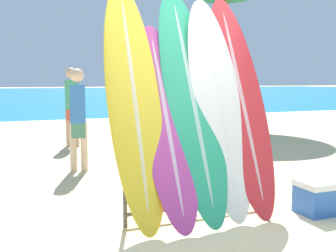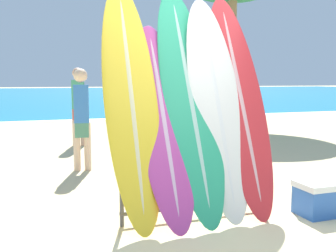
{
  "view_description": "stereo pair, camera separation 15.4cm",
  "coord_description": "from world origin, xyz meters",
  "px_view_note": "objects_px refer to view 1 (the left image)",
  "views": [
    {
      "loc": [
        -1.7,
        -2.9,
        1.38
      ],
      "look_at": [
        -0.04,
        1.38,
        0.84
      ],
      "focal_mm": 42.0,
      "sensor_mm": 36.0,
      "label": 1
    },
    {
      "loc": [
        -1.55,
        -2.95,
        1.38
      ],
      "look_at": [
        -0.04,
        1.38,
        0.84
      ],
      "focal_mm": 42.0,
      "sensor_mm": 36.0,
      "label": 2
    }
  ],
  "objects_px": {
    "surfboard_slot_2": "(191,98)",
    "cooler_box": "(321,196)",
    "surfboard_slot_3": "(218,103)",
    "person_far_left": "(72,104)",
    "surfboard_slot_0": "(134,100)",
    "surfboard_rack": "(197,174)",
    "person_mid_beach": "(78,116)",
    "surfboard_slot_1": "(166,121)",
    "surfboard_slot_4": "(241,101)",
    "person_near_water": "(122,96)"
  },
  "relations": [
    {
      "from": "surfboard_slot_0",
      "to": "person_mid_beach",
      "type": "relative_size",
      "value": 1.53
    },
    {
      "from": "surfboard_slot_4",
      "to": "cooler_box",
      "type": "height_order",
      "value": "surfboard_slot_4"
    },
    {
      "from": "surfboard_rack",
      "to": "person_mid_beach",
      "type": "relative_size",
      "value": 0.98
    },
    {
      "from": "surfboard_slot_2",
      "to": "person_near_water",
      "type": "distance_m",
      "value": 6.27
    },
    {
      "from": "surfboard_slot_2",
      "to": "cooler_box",
      "type": "bearing_deg",
      "value": -21.48
    },
    {
      "from": "person_far_left",
      "to": "cooler_box",
      "type": "distance_m",
      "value": 5.57
    },
    {
      "from": "surfboard_slot_1",
      "to": "surfboard_slot_3",
      "type": "height_order",
      "value": "surfboard_slot_3"
    },
    {
      "from": "surfboard_slot_4",
      "to": "person_near_water",
      "type": "height_order",
      "value": "surfboard_slot_4"
    },
    {
      "from": "surfboard_slot_4",
      "to": "person_mid_beach",
      "type": "distance_m",
      "value": 2.76
    },
    {
      "from": "surfboard_slot_1",
      "to": "cooler_box",
      "type": "bearing_deg",
      "value": -14.53
    },
    {
      "from": "surfboard_rack",
      "to": "surfboard_slot_0",
      "type": "relative_size",
      "value": 0.64
    },
    {
      "from": "surfboard_slot_2",
      "to": "person_far_left",
      "type": "height_order",
      "value": "surfboard_slot_2"
    },
    {
      "from": "surfboard_rack",
      "to": "cooler_box",
      "type": "xyz_separation_m",
      "value": [
        1.27,
        -0.34,
        -0.27
      ]
    },
    {
      "from": "surfboard_slot_4",
      "to": "cooler_box",
      "type": "xyz_separation_m",
      "value": [
        0.69,
        -0.47,
        -0.99
      ]
    },
    {
      "from": "surfboard_rack",
      "to": "surfboard_slot_0",
      "type": "height_order",
      "value": "surfboard_slot_0"
    },
    {
      "from": "surfboard_rack",
      "to": "surfboard_slot_2",
      "type": "distance_m",
      "value": 0.76
    },
    {
      "from": "surfboard_slot_1",
      "to": "person_near_water",
      "type": "bearing_deg",
      "value": 79.41
    },
    {
      "from": "surfboard_slot_1",
      "to": "surfboard_slot_3",
      "type": "distance_m",
      "value": 0.61
    },
    {
      "from": "surfboard_slot_3",
      "to": "person_far_left",
      "type": "height_order",
      "value": "surfboard_slot_3"
    },
    {
      "from": "surfboard_slot_4",
      "to": "person_mid_beach",
      "type": "height_order",
      "value": "surfboard_slot_4"
    },
    {
      "from": "surfboard_rack",
      "to": "person_mid_beach",
      "type": "distance_m",
      "value": 2.65
    },
    {
      "from": "surfboard_rack",
      "to": "person_far_left",
      "type": "height_order",
      "value": "person_far_left"
    },
    {
      "from": "surfboard_slot_3",
      "to": "surfboard_slot_4",
      "type": "height_order",
      "value": "surfboard_slot_4"
    },
    {
      "from": "surfboard_slot_0",
      "to": "surfboard_slot_1",
      "type": "xyz_separation_m",
      "value": [
        0.3,
        -0.06,
        -0.21
      ]
    },
    {
      "from": "surfboard_slot_3",
      "to": "surfboard_slot_4",
      "type": "bearing_deg",
      "value": 5.0
    },
    {
      "from": "person_far_left",
      "to": "surfboard_slot_4",
      "type": "bearing_deg",
      "value": 124.31
    },
    {
      "from": "surfboard_slot_1",
      "to": "surfboard_slot_4",
      "type": "relative_size",
      "value": 0.85
    },
    {
      "from": "surfboard_slot_3",
      "to": "person_near_water",
      "type": "bearing_deg",
      "value": 84.66
    },
    {
      "from": "surfboard_slot_0",
      "to": "cooler_box",
      "type": "relative_size",
      "value": 4.89
    },
    {
      "from": "surfboard_rack",
      "to": "cooler_box",
      "type": "bearing_deg",
      "value": -15.14
    },
    {
      "from": "surfboard_slot_4",
      "to": "person_near_water",
      "type": "distance_m",
      "value": 6.24
    },
    {
      "from": "surfboard_slot_4",
      "to": "person_mid_beach",
      "type": "bearing_deg",
      "value": 120.05
    },
    {
      "from": "surfboard_slot_3",
      "to": "person_near_water",
      "type": "relative_size",
      "value": 1.29
    },
    {
      "from": "surfboard_slot_3",
      "to": "person_far_left",
      "type": "distance_m",
      "value": 4.84
    },
    {
      "from": "surfboard_slot_1",
      "to": "person_near_water",
      "type": "relative_size",
      "value": 1.11
    },
    {
      "from": "person_mid_beach",
      "to": "cooler_box",
      "type": "bearing_deg",
      "value": 132.87
    },
    {
      "from": "surfboard_slot_2",
      "to": "surfboard_slot_3",
      "type": "distance_m",
      "value": 0.29
    },
    {
      "from": "surfboard_slot_2",
      "to": "surfboard_slot_1",
      "type": "bearing_deg",
      "value": -163.98
    },
    {
      "from": "surfboard_slot_0",
      "to": "surfboard_slot_3",
      "type": "xyz_separation_m",
      "value": [
        0.9,
        -0.02,
        -0.05
      ]
    },
    {
      "from": "surfboard_slot_2",
      "to": "person_mid_beach",
      "type": "relative_size",
      "value": 1.54
    },
    {
      "from": "surfboard_slot_2",
      "to": "person_far_left",
      "type": "distance_m",
      "value": 4.76
    },
    {
      "from": "surfboard_slot_1",
      "to": "person_mid_beach",
      "type": "distance_m",
      "value": 2.49
    },
    {
      "from": "surfboard_rack",
      "to": "surfboard_slot_4",
      "type": "height_order",
      "value": "surfboard_slot_4"
    },
    {
      "from": "surfboard_slot_0",
      "to": "surfboard_slot_3",
      "type": "relative_size",
      "value": 1.04
    },
    {
      "from": "surfboard_slot_0",
      "to": "person_mid_beach",
      "type": "distance_m",
      "value": 2.41
    },
    {
      "from": "surfboard_rack",
      "to": "surfboard_slot_2",
      "type": "bearing_deg",
      "value": 88.09
    },
    {
      "from": "person_mid_beach",
      "to": "cooler_box",
      "type": "distance_m",
      "value": 3.58
    },
    {
      "from": "surfboard_slot_0",
      "to": "person_far_left",
      "type": "xyz_separation_m",
      "value": [
        0.03,
        4.74,
        -0.3
      ]
    },
    {
      "from": "surfboard_rack",
      "to": "surfboard_slot_4",
      "type": "relative_size",
      "value": 0.65
    },
    {
      "from": "surfboard_slot_3",
      "to": "person_mid_beach",
      "type": "xyz_separation_m",
      "value": [
        -1.08,
        2.39,
        -0.29
      ]
    }
  ]
}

